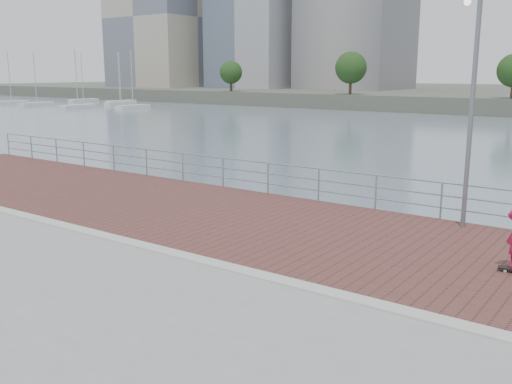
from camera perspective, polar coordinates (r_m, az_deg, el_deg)
The scene contains 6 objects.
water at distance 13.91m, azimuth -4.99°, elevation -14.85°, with size 400.00×400.00×0.00m, color slate.
brick_lane at distance 15.89m, azimuth 3.39°, elevation -3.58°, with size 40.00×6.80×0.02m, color brown.
curb at distance 13.12m, azimuth -5.16°, elevation -6.91°, with size 40.00×0.40×0.06m, color #B7B5AD.
guardrail at distance 18.62m, azimuth 9.04°, elevation 0.76°, with size 39.06×0.06×1.13m.
street_lamp at distance 15.95m, azimuth 20.68°, elevation 12.78°, with size 0.48×1.40×6.61m.
marina at distance 112.84m, azimuth -16.92°, elevation 8.53°, with size 31.15×20.91×9.79m.
Camera 1 is at (8.19, -9.34, 4.27)m, focal length 40.00 mm.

